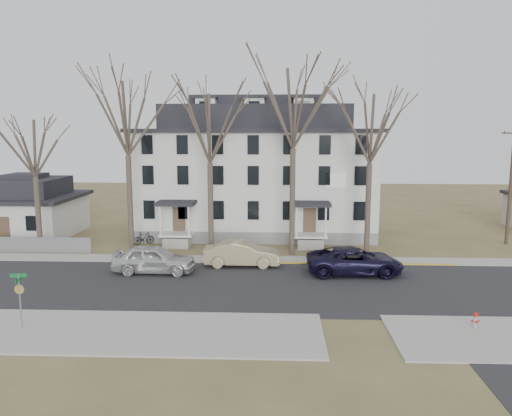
{
  "coord_description": "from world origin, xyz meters",
  "views": [
    {
      "loc": [
        -0.15,
        -26.3,
        9.13
      ],
      "look_at": [
        -1.62,
        9.0,
        3.6
      ],
      "focal_mm": 35.0,
      "sensor_mm": 36.0,
      "label": 1
    }
  ],
  "objects_px": {
    "tree_far_left": "(126,113)",
    "utility_pole_far": "(511,184)",
    "tree_center": "(293,102)",
    "street_sign": "(20,293)",
    "car_silver": "(154,260)",
    "car_tan": "(242,254)",
    "boarding_house": "(256,173)",
    "small_house": "(27,209)",
    "tree_bungalow": "(33,144)",
    "tree_mid_right": "(371,123)",
    "bicycle_right": "(144,239)",
    "tree_mid_left": "(209,123)",
    "fire_hydrant": "(475,321)",
    "bicycle_left": "(170,240)",
    "car_navy": "(355,261)"
  },
  "relations": [
    {
      "from": "boarding_house",
      "to": "small_house",
      "type": "bearing_deg",
      "value": -174.41
    },
    {
      "from": "tree_far_left",
      "to": "fire_hydrant",
      "type": "bearing_deg",
      "value": -34.41
    },
    {
      "from": "tree_far_left",
      "to": "tree_bungalow",
      "type": "bearing_deg",
      "value": 180.0
    },
    {
      "from": "tree_center",
      "to": "car_navy",
      "type": "height_order",
      "value": "tree_center"
    },
    {
      "from": "tree_mid_left",
      "to": "tree_bungalow",
      "type": "xyz_separation_m",
      "value": [
        -13.0,
        0.0,
        -1.48
      ]
    },
    {
      "from": "bicycle_right",
      "to": "fire_hydrant",
      "type": "xyz_separation_m",
      "value": [
        19.89,
        -16.45,
        -0.1
      ]
    },
    {
      "from": "fire_hydrant",
      "to": "car_silver",
      "type": "bearing_deg",
      "value": 153.57
    },
    {
      "from": "car_silver",
      "to": "car_tan",
      "type": "distance_m",
      "value": 5.84
    },
    {
      "from": "tree_far_left",
      "to": "car_silver",
      "type": "xyz_separation_m",
      "value": [
        2.99,
        -5.26,
        -9.44
      ]
    },
    {
      "from": "utility_pole_far",
      "to": "car_tan",
      "type": "distance_m",
      "value": 22.67
    },
    {
      "from": "boarding_house",
      "to": "car_silver",
      "type": "bearing_deg",
      "value": -114.13
    },
    {
      "from": "tree_far_left",
      "to": "tree_bungalow",
      "type": "relative_size",
      "value": 1.27
    },
    {
      "from": "small_house",
      "to": "tree_far_left",
      "type": "height_order",
      "value": "tree_far_left"
    },
    {
      "from": "boarding_house",
      "to": "small_house",
      "type": "distance_m",
      "value": 20.34
    },
    {
      "from": "tree_mid_left",
      "to": "street_sign",
      "type": "distance_m",
      "value": 17.96
    },
    {
      "from": "tree_far_left",
      "to": "utility_pole_far",
      "type": "height_order",
      "value": "tree_far_left"
    },
    {
      "from": "small_house",
      "to": "tree_mid_right",
      "type": "bearing_deg",
      "value": -12.27
    },
    {
      "from": "bicycle_right",
      "to": "small_house",
      "type": "bearing_deg",
      "value": 42.67
    },
    {
      "from": "tree_center",
      "to": "boarding_house",
      "type": "bearing_deg",
      "value": 110.2
    },
    {
      "from": "boarding_house",
      "to": "car_navy",
      "type": "distance_m",
      "value": 15.49
    },
    {
      "from": "boarding_house",
      "to": "car_navy",
      "type": "bearing_deg",
      "value": -62.42
    },
    {
      "from": "car_navy",
      "to": "street_sign",
      "type": "height_order",
      "value": "street_sign"
    },
    {
      "from": "tree_far_left",
      "to": "tree_center",
      "type": "height_order",
      "value": "tree_center"
    },
    {
      "from": "bicycle_right",
      "to": "fire_hydrant",
      "type": "distance_m",
      "value": 25.81
    },
    {
      "from": "small_house",
      "to": "car_tan",
      "type": "relative_size",
      "value": 1.69
    },
    {
      "from": "bicycle_left",
      "to": "fire_hydrant",
      "type": "distance_m",
      "value": 24.27
    },
    {
      "from": "boarding_house",
      "to": "utility_pole_far",
      "type": "bearing_deg",
      "value": -10.92
    },
    {
      "from": "tree_center",
      "to": "car_silver",
      "type": "xyz_separation_m",
      "value": [
        -9.01,
        -5.26,
        -10.19
      ]
    },
    {
      "from": "tree_center",
      "to": "fire_hydrant",
      "type": "xyz_separation_m",
      "value": [
        8.08,
        -13.75,
        -10.67
      ]
    },
    {
      "from": "tree_center",
      "to": "fire_hydrant",
      "type": "bearing_deg",
      "value": -59.57
    },
    {
      "from": "utility_pole_far",
      "to": "tree_mid_right",
      "type": "bearing_deg",
      "value": -160.71
    },
    {
      "from": "fire_hydrant",
      "to": "street_sign",
      "type": "xyz_separation_m",
      "value": [
        -20.99,
        -0.85,
        1.35
      ]
    },
    {
      "from": "tree_bungalow",
      "to": "bicycle_right",
      "type": "xyz_separation_m",
      "value": [
        7.18,
        2.7,
        -7.61
      ]
    },
    {
      "from": "tree_mid_right",
      "to": "car_navy",
      "type": "bearing_deg",
      "value": -108.25
    },
    {
      "from": "boarding_house",
      "to": "tree_center",
      "type": "height_order",
      "value": "tree_center"
    },
    {
      "from": "car_silver",
      "to": "fire_hydrant",
      "type": "height_order",
      "value": "car_silver"
    },
    {
      "from": "utility_pole_far",
      "to": "street_sign",
      "type": "height_order",
      "value": "utility_pole_far"
    },
    {
      "from": "car_navy",
      "to": "utility_pole_far",
      "type": "bearing_deg",
      "value": -57.79
    },
    {
      "from": "small_house",
      "to": "bicycle_left",
      "type": "height_order",
      "value": "small_house"
    },
    {
      "from": "tree_center",
      "to": "street_sign",
      "type": "xyz_separation_m",
      "value": [
        -12.91,
        -14.6,
        -9.32
      ]
    },
    {
      "from": "tree_mid_left",
      "to": "tree_mid_right",
      "type": "relative_size",
      "value": 1.0
    },
    {
      "from": "tree_mid_right",
      "to": "car_tan",
      "type": "relative_size",
      "value": 2.47
    },
    {
      "from": "tree_mid_left",
      "to": "bicycle_left",
      "type": "relative_size",
      "value": 8.19
    },
    {
      "from": "tree_mid_left",
      "to": "tree_mid_right",
      "type": "bearing_deg",
      "value": 0.0
    },
    {
      "from": "bicycle_left",
      "to": "bicycle_right",
      "type": "height_order",
      "value": "bicycle_right"
    },
    {
      "from": "tree_center",
      "to": "car_navy",
      "type": "distance_m",
      "value": 12.02
    },
    {
      "from": "utility_pole_far",
      "to": "car_navy",
      "type": "xyz_separation_m",
      "value": [
        -13.64,
        -9.18,
        -4.06
      ]
    },
    {
      "from": "boarding_house",
      "to": "tree_mid_right",
      "type": "bearing_deg",
      "value": -43.81
    },
    {
      "from": "tree_center",
      "to": "tree_far_left",
      "type": "bearing_deg",
      "value": 180.0
    },
    {
      "from": "car_tan",
      "to": "bicycle_right",
      "type": "distance_m",
      "value": 10.32
    }
  ]
}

